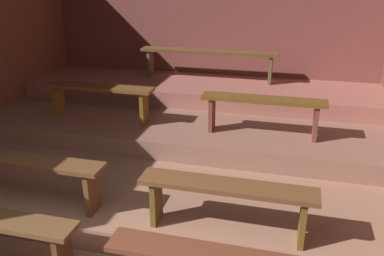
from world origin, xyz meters
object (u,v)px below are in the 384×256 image
at_px(bench_middle_right, 263,106).
at_px(bench_upper_center, 208,56).
at_px(bench_lower_left, 30,169).
at_px(bench_lower_right, 227,195).
at_px(bench_middle_left, 99,93).

height_order(bench_middle_right, bench_upper_center, bench_upper_center).
xyz_separation_m(bench_lower_left, bench_upper_center, (1.02, 3.39, 0.50)).
distance_m(bench_middle_right, bench_upper_center, 1.93).
bearing_deg(bench_middle_right, bench_lower_right, -94.25).
relative_size(bench_lower_left, bench_upper_center, 0.68).
height_order(bench_lower_left, bench_lower_right, same).
bearing_deg(bench_upper_center, bench_middle_left, -125.67).
height_order(bench_lower_left, bench_upper_center, bench_upper_center).
bearing_deg(bench_middle_right, bench_lower_left, -139.23).
bearing_deg(bench_middle_left, bench_middle_right, 0.00).
height_order(bench_middle_left, bench_upper_center, bench_upper_center).
bearing_deg(bench_upper_center, bench_lower_left, -106.80).
xyz_separation_m(bench_lower_left, bench_lower_right, (1.93, 0.00, 0.00)).
distance_m(bench_middle_left, bench_middle_right, 2.20).
distance_m(bench_lower_right, bench_middle_right, 1.80).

